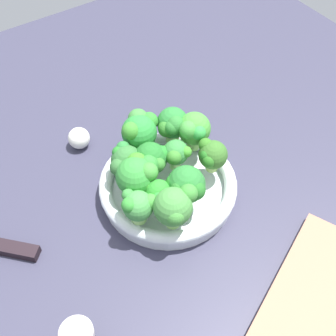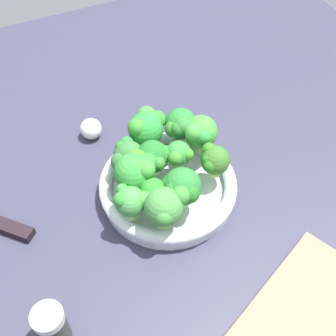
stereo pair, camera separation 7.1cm
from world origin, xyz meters
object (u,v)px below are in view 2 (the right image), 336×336
at_px(bowl, 168,187).
at_px(broccoli_floret_10, 180,126).
at_px(cutting_board, 311,329).
at_px(pepper_shaker, 52,326).
at_px(broccoli_floret_11, 131,201).
at_px(broccoli_floret_7, 152,192).
at_px(broccoli_floret_3, 200,133).
at_px(broccoli_floret_9, 127,156).
at_px(garlic_bulb, 91,129).
at_px(broccoli_floret_8, 165,207).
at_px(broccoli_floret_0, 178,155).
at_px(broccoli_floret_1, 214,161).
at_px(broccoli_floret_5, 155,157).
at_px(broccoli_floret_6, 146,127).
at_px(broccoli_floret_4, 182,188).
at_px(broccoli_floret_2, 136,170).

xyz_separation_m(bowl, broccoli_floret_10, (0.05, 0.07, 0.06)).
distance_m(cutting_board, pepper_shaker, 0.35).
height_order(broccoli_floret_10, cutting_board, broccoli_floret_10).
relative_size(broccoli_floret_11, cutting_board, 0.23).
bearing_deg(broccoli_floret_7, bowl, 39.91).
height_order(broccoli_floret_3, broccoli_floret_9, broccoli_floret_3).
height_order(broccoli_floret_10, garlic_bulb, broccoli_floret_10).
distance_m(broccoli_floret_8, garlic_bulb, 0.27).
bearing_deg(broccoli_floret_0, broccoli_floret_1, -37.33).
distance_m(broccoli_floret_5, garlic_bulb, 0.18).
bearing_deg(broccoli_floret_6, cutting_board, -78.12).
height_order(broccoli_floret_9, broccoli_floret_10, broccoli_floret_10).
xyz_separation_m(broccoli_floret_4, broccoli_floret_5, (-0.01, 0.08, -0.00)).
height_order(broccoli_floret_8, garlic_bulb, broccoli_floret_8).
distance_m(broccoli_floret_2, broccoli_floret_8, 0.08).
relative_size(cutting_board, garlic_bulb, 6.30).
bearing_deg(broccoli_floret_11, garlic_bulb, 88.50).
distance_m(broccoli_floret_7, cutting_board, 0.29).
relative_size(broccoli_floret_1, broccoli_floret_8, 0.79).
distance_m(broccoli_floret_4, broccoli_floret_10, 0.13).
bearing_deg(broccoli_floret_7, broccoli_floret_11, -174.73).
relative_size(broccoli_floret_0, broccoli_floret_5, 0.93).
relative_size(broccoli_floret_3, cutting_board, 0.29).
xyz_separation_m(broccoli_floret_2, broccoli_floret_4, (0.05, -0.05, -0.01)).
bearing_deg(broccoli_floret_6, garlic_bulb, 125.41).
height_order(broccoli_floret_5, broccoli_floret_11, broccoli_floret_5).
bearing_deg(broccoli_floret_0, garlic_bulb, 119.90).
bearing_deg(broccoli_floret_2, broccoli_floret_9, 88.49).
bearing_deg(bowl, broccoli_floret_1, -16.93).
bearing_deg(bowl, broccoli_floret_5, 110.86).
bearing_deg(broccoli_floret_0, broccoli_floret_10, 61.10).
bearing_deg(broccoli_floret_10, bowl, -128.82).
height_order(broccoli_floret_8, broccoli_floret_9, broccoli_floret_8).
distance_m(broccoli_floret_2, broccoli_floret_11, 0.05).
distance_m(broccoli_floret_1, broccoli_floret_8, 0.12).
height_order(broccoli_floret_7, pepper_shaker, broccoli_floret_7).
bearing_deg(broccoli_floret_8, broccoli_floret_0, 54.48).
xyz_separation_m(broccoli_floret_0, broccoli_floret_9, (-0.08, 0.03, -0.00)).
bearing_deg(broccoli_floret_6, broccoli_floret_0, -69.40).
xyz_separation_m(broccoli_floret_7, pepper_shaker, (-0.20, -0.12, -0.03)).
height_order(broccoli_floret_2, garlic_bulb, broccoli_floret_2).
bearing_deg(broccoli_floret_6, bowl, -88.99).
bearing_deg(cutting_board, broccoli_floret_1, 91.31).
xyz_separation_m(broccoli_floret_6, pepper_shaker, (-0.24, -0.24, -0.05)).
bearing_deg(broccoli_floret_9, broccoli_floret_10, 9.72).
height_order(broccoli_floret_3, broccoli_floret_6, broccoli_floret_6).
xyz_separation_m(broccoli_floret_6, broccoli_floret_7, (-0.04, -0.12, -0.01)).
xyz_separation_m(broccoli_floret_4, broccoli_floret_6, (-0.00, 0.13, 0.01)).
distance_m(broccoli_floret_1, broccoli_floret_7, 0.12).
height_order(bowl, broccoli_floret_2, broccoli_floret_2).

